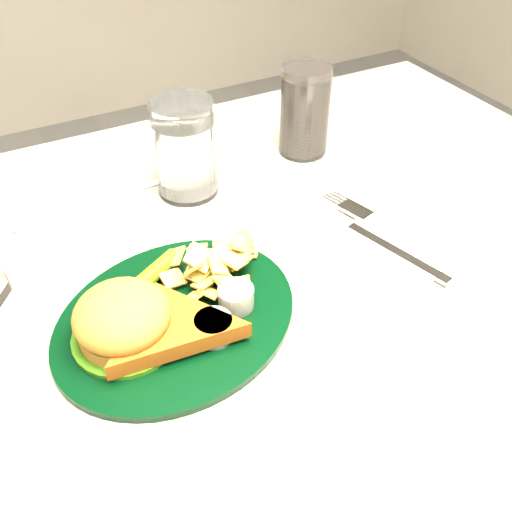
{
  "coord_description": "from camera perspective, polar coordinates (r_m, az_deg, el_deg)",
  "views": [
    {
      "loc": [
        -0.21,
        -0.47,
        1.2
      ],
      "look_at": [
        0.01,
        -0.05,
        0.8
      ],
      "focal_mm": 40.0,
      "sensor_mm": 36.0,
      "label": 1
    }
  ],
  "objects": [
    {
      "name": "table",
      "position": [
        0.97,
        -2.24,
        -17.82
      ],
      "size": [
        1.2,
        0.8,
        0.75
      ],
      "primitive_type": null,
      "color": "#AAA49A",
      "rests_on": "ground"
    },
    {
      "name": "dinner_plate",
      "position": [
        0.6,
        -8.17,
        -4.38
      ],
      "size": [
        0.34,
        0.31,
        0.06
      ],
      "primitive_type": null,
      "rotation": [
        0.0,
        0.0,
        0.34
      ],
      "color": "black",
      "rests_on": "table"
    },
    {
      "name": "water_glass",
      "position": [
        0.78,
        -7.11,
        10.59
      ],
      "size": [
        0.08,
        0.08,
        0.13
      ],
      "primitive_type": "cylinder",
      "rotation": [
        0.0,
        0.0,
        -0.0
      ],
      "color": "white",
      "rests_on": "table"
    },
    {
      "name": "cola_glass",
      "position": [
        0.87,
        4.9,
        14.27
      ],
      "size": [
        0.08,
        0.08,
        0.13
      ],
      "primitive_type": "cylinder",
      "rotation": [
        0.0,
        0.0,
        -0.16
      ],
      "color": "black",
      "rests_on": "table"
    },
    {
      "name": "fork_napkin",
      "position": [
        0.72,
        13.36,
        0.86
      ],
      "size": [
        0.19,
        0.22,
        0.01
      ],
      "primitive_type": null,
      "rotation": [
        0.0,
        0.0,
        0.27
      ],
      "color": "white",
      "rests_on": "table"
    },
    {
      "name": "ramekin",
      "position": [
        0.71,
        -22.1,
        -0.74
      ],
      "size": [
        0.06,
        0.06,
        0.03
      ],
      "primitive_type": "cylinder",
      "rotation": [
        0.0,
        0.0,
        -0.27
      ],
      "color": "white",
      "rests_on": "table"
    },
    {
      "name": "wrapped_straw",
      "position": [
        0.81,
        -15.54,
        5.18
      ],
      "size": [
        0.23,
        0.1,
        0.01
      ],
      "primitive_type": null,
      "rotation": [
        0.0,
        0.0,
        0.12
      ],
      "color": "white",
      "rests_on": "table"
    }
  ]
}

